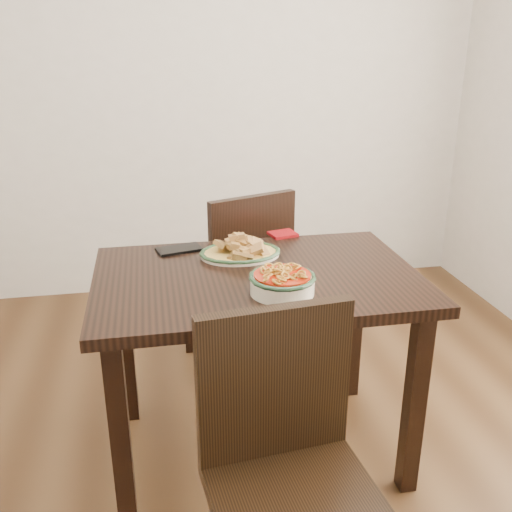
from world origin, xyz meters
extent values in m
plane|color=#3A2412|center=(0.00, 0.00, 0.00)|extent=(3.50, 3.50, 0.00)
cube|color=beige|center=(0.00, 1.75, 1.30)|extent=(3.50, 0.10, 2.60)
cube|color=black|center=(0.09, 0.08, 0.73)|extent=(1.13, 0.75, 0.04)
cube|color=black|center=(-0.40, -0.22, 0.35)|extent=(0.06, 0.06, 0.71)
cube|color=black|center=(0.58, -0.22, 0.35)|extent=(0.06, 0.06, 0.71)
cube|color=black|center=(-0.40, 0.38, 0.35)|extent=(0.06, 0.06, 0.71)
cube|color=black|center=(0.58, 0.38, 0.35)|extent=(0.06, 0.06, 0.71)
cube|color=black|center=(0.11, 0.79, 0.43)|extent=(0.54, 0.54, 0.04)
cube|color=black|center=(0.21, 1.01, 0.21)|extent=(0.04, 0.04, 0.41)
cube|color=black|center=(-0.11, 0.89, 0.21)|extent=(0.04, 0.04, 0.41)
cube|color=black|center=(0.33, 0.69, 0.21)|extent=(0.04, 0.04, 0.41)
cube|color=black|center=(0.01, 0.57, 0.21)|extent=(0.04, 0.04, 0.41)
cube|color=black|center=(0.17, 0.61, 0.67)|extent=(0.41, 0.19, 0.44)
cube|color=black|center=(0.05, -0.66, 0.43)|extent=(0.46, 0.46, 0.04)
cube|color=black|center=(0.20, -0.47, 0.21)|extent=(0.04, 0.04, 0.41)
cube|color=black|center=(0.03, -0.47, 0.67)|extent=(0.42, 0.09, 0.44)
ellipsoid|color=beige|center=(0.06, 0.27, 0.76)|extent=(0.30, 0.22, 0.02)
ellipsoid|color=gold|center=(0.06, 0.27, 0.76)|extent=(0.29, 0.22, 0.01)
torus|color=#1A391E|center=(0.06, 0.27, 0.77)|extent=(0.23, 0.23, 0.01)
cylinder|color=#EFE7CA|center=(0.14, -0.09, 0.78)|extent=(0.21, 0.21, 0.06)
torus|color=#17341F|center=(0.14, -0.09, 0.81)|extent=(0.22, 0.22, 0.02)
cylinder|color=#981A07|center=(0.14, -0.09, 0.81)|extent=(0.18, 0.18, 0.01)
cube|color=black|center=(-0.16, 0.37, 0.76)|extent=(0.19, 0.13, 0.01)
cube|color=maroon|center=(0.28, 0.47, 0.76)|extent=(0.12, 0.11, 0.01)
camera|label=1|loc=(-0.25, -1.73, 1.52)|focal=40.00mm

